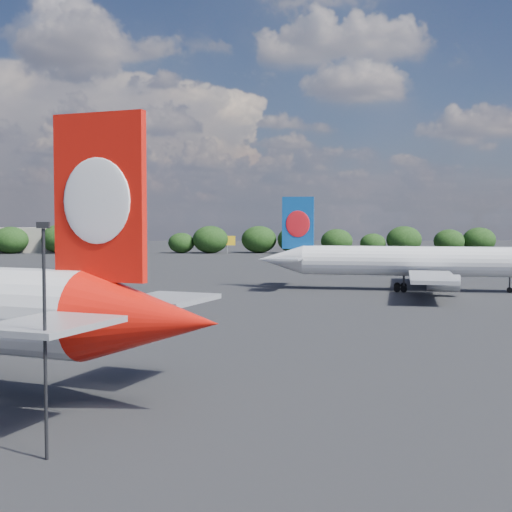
{
  "coord_description": "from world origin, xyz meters",
  "views": [
    {
      "loc": [
        14.34,
        -43.76,
        10.92
      ],
      "look_at": [
        16.0,
        12.0,
        8.0
      ],
      "focal_mm": 50.0,
      "sensor_mm": 36.0,
      "label": 1
    }
  ],
  "objects": [
    {
      "name": "apron_lamp_post",
      "position": [
        5.79,
        -11.73,
        6.04
      ],
      "size": [
        0.55,
        0.3,
        10.78
      ],
      "color": "black",
      "rests_on": "ground"
    },
    {
      "name": "ground",
      "position": [
        0.0,
        60.0,
        0.0
      ],
      "size": [
        500.0,
        500.0,
        0.0
      ],
      "primitive_type": "plane",
      "color": "black",
      "rests_on": "ground"
    },
    {
      "name": "billboard_yellow",
      "position": [
        12.0,
        182.0,
        3.87
      ],
      "size": [
        5.0,
        0.3,
        5.5
      ],
      "color": "gold",
      "rests_on": "ground"
    },
    {
      "name": "china_southern_airliner",
      "position": [
        40.28,
        63.29,
        4.37
      ],
      "size": [
        43.64,
        41.75,
        14.34
      ],
      "color": "silver",
      "rests_on": "ground"
    },
    {
      "name": "horizon_treeline",
      "position": [
        7.88,
        181.13,
        4.07
      ],
      "size": [
        203.97,
        14.07,
        9.17
      ],
      "color": "black",
      "rests_on": "ground"
    },
    {
      "name": "highway_sign",
      "position": [
        -18.0,
        176.0,
        3.13
      ],
      "size": [
        6.0,
        0.3,
        4.5
      ],
      "color": "#156B2E",
      "rests_on": "ground"
    }
  ]
}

